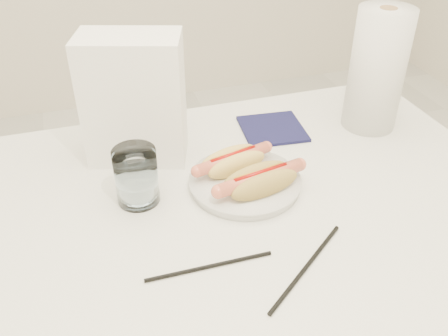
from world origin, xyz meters
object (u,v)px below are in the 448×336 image
object	(u,v)px
table	(222,229)
napkin_box	(134,100)
paper_towel_roll	(377,70)
hotdog_right	(260,181)
plate	(245,183)
hotdog_left	(233,162)
water_glass	(136,176)

from	to	relation	value
table	napkin_box	size ratio (longest dim) A/B	4.44
table	paper_towel_roll	distance (m)	0.51
table	hotdog_right	world-z (taller)	hotdog_right
hotdog_right	paper_towel_roll	size ratio (longest dim) A/B	0.65
plate	hotdog_left	world-z (taller)	hotdog_left
plate	hotdog_left	distance (m)	0.05
water_glass	napkin_box	xyz separation A→B (m)	(0.03, 0.16, 0.08)
plate	napkin_box	distance (m)	0.28
hotdog_right	napkin_box	xyz separation A→B (m)	(-0.19, 0.22, 0.09)
table	hotdog_left	xyz separation A→B (m)	(0.05, 0.08, 0.10)
plate	napkin_box	size ratio (longest dim) A/B	0.79
hotdog_left	table	bearing A→B (deg)	-135.21
napkin_box	paper_towel_roll	xyz separation A→B (m)	(0.55, -0.03, 0.01)
hotdog_right	paper_towel_roll	xyz separation A→B (m)	(0.35, 0.19, 0.10)
hotdog_left	paper_towel_roll	world-z (taller)	paper_towel_roll
table	napkin_box	world-z (taller)	napkin_box
hotdog_right	napkin_box	distance (m)	0.31
table	napkin_box	xyz separation A→B (m)	(-0.12, 0.22, 0.19)
hotdog_left	hotdog_right	world-z (taller)	hotdog_right
table	water_glass	distance (m)	0.20
napkin_box	hotdog_left	bearing A→B (deg)	-22.39
plate	hotdog_right	bearing A→B (deg)	-70.00
water_glass	napkin_box	size ratio (longest dim) A/B	0.42
plate	water_glass	xyz separation A→B (m)	(-0.21, 0.02, 0.05)
paper_towel_roll	napkin_box	bearing A→B (deg)	176.57
table	water_glass	world-z (taller)	water_glass
water_glass	napkin_box	distance (m)	0.18
water_glass	hotdog_left	bearing A→B (deg)	4.47
hotdog_right	paper_towel_roll	distance (m)	0.41
plate	hotdog_right	world-z (taller)	hotdog_right
plate	hotdog_right	distance (m)	0.06
water_glass	napkin_box	world-z (taller)	napkin_box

